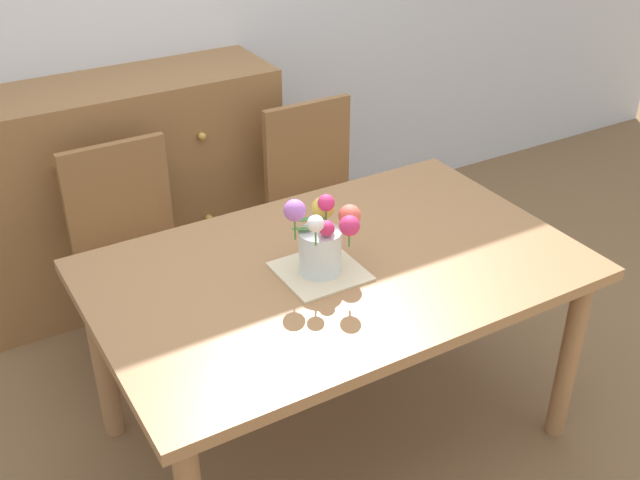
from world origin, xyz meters
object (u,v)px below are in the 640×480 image
at_px(chair_left, 132,242).
at_px(dining_table, 336,286).
at_px(chair_right, 320,191).
at_px(flower_vase, 323,237).
at_px(dresser, 124,190).

bearing_deg(chair_left, dining_table, 117.28).
xyz_separation_m(chair_right, flower_vase, (-0.49, -0.85, 0.34)).
distance_m(chair_left, flower_vase, 0.99).
distance_m(dining_table, flower_vase, 0.22).
relative_size(chair_left, chair_right, 1.00).
height_order(dining_table, chair_left, chair_left).
bearing_deg(chair_right, dining_table, 62.72).
bearing_deg(dining_table, dresser, 102.80).
distance_m(chair_left, chair_right, 0.86).
distance_m(chair_left, dresser, 0.51).
distance_m(dining_table, dresser, 1.37).
height_order(dresser, flower_vase, flower_vase).
height_order(dining_table, dresser, dresser).
height_order(chair_right, dresser, dresser).
xyz_separation_m(chair_left, chair_right, (0.86, 0.00, 0.00)).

